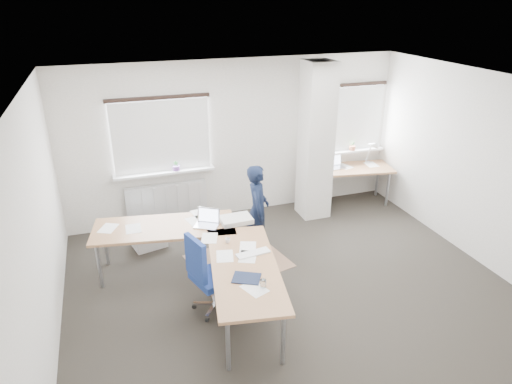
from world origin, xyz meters
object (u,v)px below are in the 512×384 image
object	(u,v)px
desk_side	(355,169)
task_chair	(212,290)
desk_main	(206,246)
person	(258,209)

from	to	relation	value
desk_side	task_chair	bearing A→B (deg)	-135.11
desk_main	person	distance (m)	1.28
desk_main	person	world-z (taller)	person
desk_main	task_chair	xyz separation A→B (m)	(-0.04, -0.45, -0.38)
desk_main	person	xyz separation A→B (m)	(1.01, 0.79, 0.03)
desk_main	task_chair	size ratio (longest dim) A/B	2.66
person	task_chair	bearing A→B (deg)	157.95
desk_main	desk_side	world-z (taller)	desk_side
task_chair	person	world-z (taller)	person
desk_main	desk_side	size ratio (longest dim) A/B	1.98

